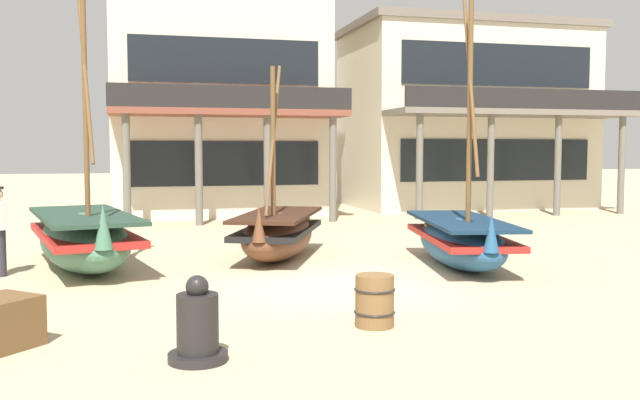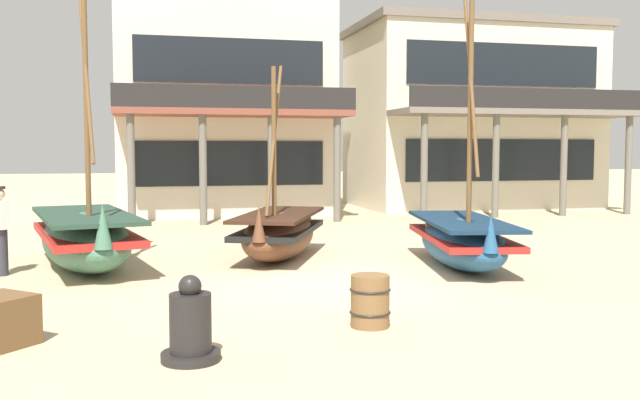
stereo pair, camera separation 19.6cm
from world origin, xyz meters
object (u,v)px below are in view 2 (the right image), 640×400
at_px(fishing_boat_far_right, 462,240).
at_px(harbor_building_main, 222,71).
at_px(capstan_winch, 191,327).
at_px(harbor_building_annex, 469,117).
at_px(fisherman_by_hull, 0,232).
at_px(fishing_boat_near_left, 279,233).
at_px(wooden_barrel, 370,301).
at_px(fishing_boat_centre_large, 86,238).

height_order(fishing_boat_far_right, harbor_building_main, harbor_building_main).
height_order(capstan_winch, harbor_building_annex, harbor_building_annex).
bearing_deg(fisherman_by_hull, capstan_winch, -62.99).
distance_m(fishing_boat_near_left, wooden_barrel, 6.03).
distance_m(fisherman_by_hull, harbor_building_main, 14.39).
bearing_deg(wooden_barrel, fishing_boat_far_right, 51.61).
xyz_separation_m(capstan_winch, wooden_barrel, (2.42, 0.96, -0.03)).
xyz_separation_m(fishing_boat_far_right, harbor_building_main, (-3.41, 13.69, 4.76)).
distance_m(fishing_boat_near_left, fishing_boat_far_right, 3.90).
distance_m(capstan_winch, wooden_barrel, 2.60).
bearing_deg(fisherman_by_hull, wooden_barrel, -43.27).
xyz_separation_m(fishing_boat_far_right, harbor_building_annex, (6.88, 13.99, 3.18)).
distance_m(fishing_boat_far_right, capstan_winch, 7.63).
bearing_deg(fishing_boat_far_right, fishing_boat_near_left, 150.75).
distance_m(capstan_winch, harbor_building_annex, 23.09).
relative_size(fishing_boat_centre_large, wooden_barrel, 8.41).
distance_m(fishing_boat_near_left, capstan_winch, 7.35).
bearing_deg(fisherman_by_hull, harbor_building_annex, 39.24).
relative_size(fishing_boat_far_right, fisherman_by_hull, 3.33).
distance_m(fishing_boat_centre_large, capstan_winch, 6.85).
height_order(wooden_barrel, harbor_building_annex, harbor_building_annex).
height_order(fishing_boat_centre_large, harbor_building_annex, harbor_building_annex).
height_order(fishing_boat_near_left, capstan_winch, fishing_boat_near_left).
bearing_deg(harbor_building_annex, harbor_building_main, -178.29).
distance_m(fishing_boat_far_right, fisherman_by_hull, 8.94).
bearing_deg(harbor_building_annex, fishing_boat_centre_large, -138.88).
distance_m(wooden_barrel, harbor_building_main, 18.49).
distance_m(fishing_boat_near_left, harbor_building_annex, 16.18).
xyz_separation_m(fishing_boat_centre_large, fisherman_by_hull, (-1.49, -0.41, 0.21)).
relative_size(harbor_building_main, harbor_building_annex, 1.10).
height_order(fishing_boat_far_right, wooden_barrel, fishing_boat_far_right).
bearing_deg(fishing_boat_far_right, wooden_barrel, -128.39).
bearing_deg(fishing_boat_far_right, capstan_winch, -138.20).
bearing_deg(fishing_boat_centre_large, fishing_boat_near_left, 5.05).
bearing_deg(fishing_boat_centre_large, fishing_boat_far_right, -11.92).
bearing_deg(fishing_boat_centre_large, harbor_building_annex, 41.12).
relative_size(fishing_boat_far_right, wooden_barrel, 8.02).
bearing_deg(fishing_boat_near_left, fishing_boat_far_right, -29.25).
bearing_deg(capstan_winch, fishing_boat_far_right, 41.80).
distance_m(fishing_boat_centre_large, wooden_barrel, 7.01).
height_order(fishing_boat_centre_large, fishing_boat_far_right, fishing_boat_centre_large).
relative_size(fisherman_by_hull, harbor_building_annex, 0.17).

